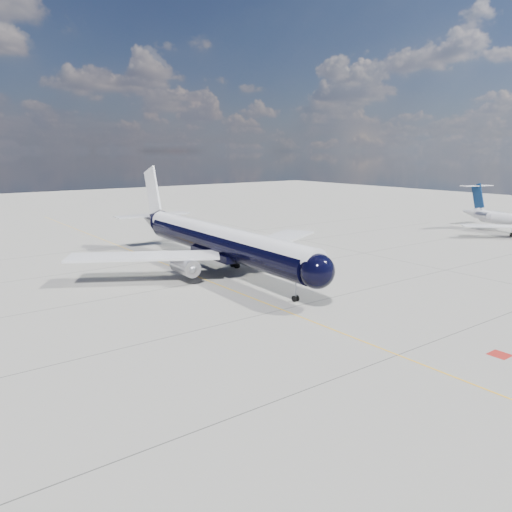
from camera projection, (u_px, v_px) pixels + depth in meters
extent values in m
plane|color=gray|center=(189.00, 273.00, 68.61)|extent=(320.00, 320.00, 0.00)
cube|color=#F8B30D|center=(208.00, 281.00, 64.69)|extent=(0.16, 160.00, 0.01)
cube|color=maroon|center=(500.00, 355.00, 41.22)|extent=(1.60, 1.60, 0.01)
cylinder|color=black|center=(221.00, 243.00, 68.25)|extent=(5.34, 38.02, 3.79)
sphere|color=black|center=(317.00, 271.00, 52.14)|extent=(3.94, 3.94, 3.79)
cone|color=black|center=(153.00, 220.00, 87.06)|extent=(4.07, 7.13, 3.79)
cylinder|color=silver|center=(220.00, 236.00, 68.06)|extent=(4.59, 39.97, 2.96)
cube|color=black|center=(318.00, 266.00, 51.87)|extent=(2.44, 1.29, 0.55)
cube|color=silver|center=(144.00, 256.00, 63.86)|extent=(19.04, 13.98, 0.32)
cube|color=silver|center=(275.00, 240.00, 75.43)|extent=(19.42, 12.78, 0.32)
cube|color=black|center=(221.00, 253.00, 68.54)|extent=(4.59, 10.14, 1.00)
cylinder|color=silver|center=(185.00, 266.00, 63.48)|extent=(2.42, 4.67, 2.23)
cylinder|color=silver|center=(267.00, 254.00, 70.64)|extent=(2.42, 4.67, 2.23)
sphere|color=gray|center=(192.00, 269.00, 61.79)|extent=(1.14, 1.14, 1.10)
sphere|color=gray|center=(276.00, 257.00, 68.95)|extent=(1.14, 1.14, 1.10)
cube|color=silver|center=(184.00, 260.00, 63.49)|extent=(0.35, 3.20, 1.10)
cube|color=silver|center=(267.00, 249.00, 70.65)|extent=(0.35, 3.20, 1.10)
cube|color=silver|center=(152.00, 190.00, 85.60)|extent=(0.58, 6.33, 8.50)
cube|color=silver|center=(152.00, 215.00, 86.89)|extent=(13.08, 3.72, 0.22)
cylinder|color=gray|center=(296.00, 291.00, 55.57)|extent=(0.19, 0.19, 2.09)
cylinder|color=black|center=(294.00, 299.00, 55.64)|extent=(0.21, 0.70, 0.70)
cylinder|color=black|center=(297.00, 298.00, 55.86)|extent=(0.21, 0.70, 0.70)
cylinder|color=gray|center=(195.00, 264.00, 68.28)|extent=(0.27, 0.27, 1.89)
cylinder|color=gray|center=(235.00, 258.00, 71.81)|extent=(0.27, 0.27, 1.89)
cylinder|color=black|center=(197.00, 270.00, 68.01)|extent=(0.49, 1.11, 1.10)
cylinder|color=black|center=(194.00, 269.00, 68.89)|extent=(0.49, 1.11, 1.10)
cylinder|color=black|center=(237.00, 265.00, 71.53)|extent=(0.49, 1.11, 1.10)
cylinder|color=black|center=(233.00, 263.00, 72.42)|extent=(0.49, 1.11, 1.10)
cone|color=silver|center=(471.00, 212.00, 109.71)|extent=(3.74, 5.26, 2.56)
cube|color=silver|center=(494.00, 226.00, 95.86)|extent=(10.70, 10.38, 0.21)
cylinder|color=silver|center=(483.00, 215.00, 104.24)|extent=(2.19, 3.31, 1.42)
cylinder|color=silver|center=(497.00, 215.00, 105.64)|extent=(2.19, 3.31, 1.42)
cube|color=silver|center=(484.00, 215.00, 104.40)|extent=(1.32, 1.72, 0.17)
cube|color=silver|center=(496.00, 215.00, 105.48)|extent=(1.32, 1.72, 0.17)
cube|color=#0A2248|center=(478.00, 196.00, 107.67)|extent=(1.29, 3.91, 5.82)
cube|color=silver|center=(477.00, 186.00, 107.72)|extent=(7.83, 3.87, 0.15)
cylinder|color=gray|center=(512.00, 232.00, 97.84)|extent=(0.23, 0.23, 1.61)
cylinder|color=black|center=(512.00, 235.00, 97.94)|extent=(0.51, 0.85, 0.80)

